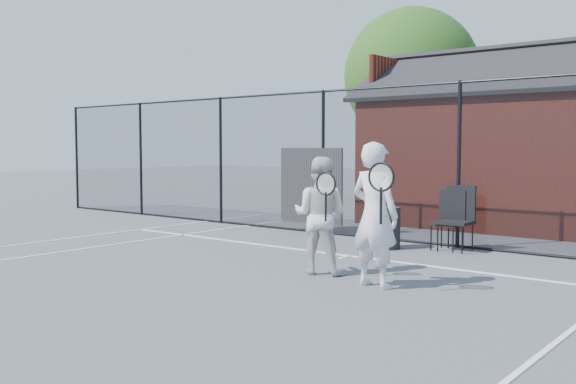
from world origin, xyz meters
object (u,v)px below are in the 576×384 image
Objects in this scene: clubhouse at (511,156)px; player_back at (320,215)px; chair_left at (455,219)px; chair_right at (447,221)px; player_front at (375,215)px; waste_bin at (386,228)px.

clubhouse is 3.87× the size of player_back.
chair_right is (-0.15, 0.00, -0.04)m from chair_left.
player_front is at bearing -15.23° from player_back.
chair_left is at bearing -81.78° from clubhouse.
player_back is at bearing -80.73° from waste_bin.
clubhouse is 5.07m from waste_bin.
waste_bin is at bearing 99.27° from player_back.
player_back is at bearing -99.45° from chair_right.
chair_right is at bearing 27.81° from waste_bin.
clubhouse is 3.45× the size of player_front.
waste_bin is at bearing -156.41° from chair_left.
waste_bin is at bearing 117.58° from player_front.
player_back is 3.15m from chair_right.
player_back is 1.50× the size of chair_left.
player_back is 2.24× the size of waste_bin.
clubhouse is 4.57m from chair_left.
clubhouse reaches higher than chair_left.
player_front reaches higher than chair_right.
clubhouse is at bearing 96.53° from chair_right.
chair_left is (-0.41, 3.38, -0.39)m from player_front.
player_back is 1.63× the size of chair_right.
waste_bin is (-0.46, -4.90, -1.23)m from clubhouse.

